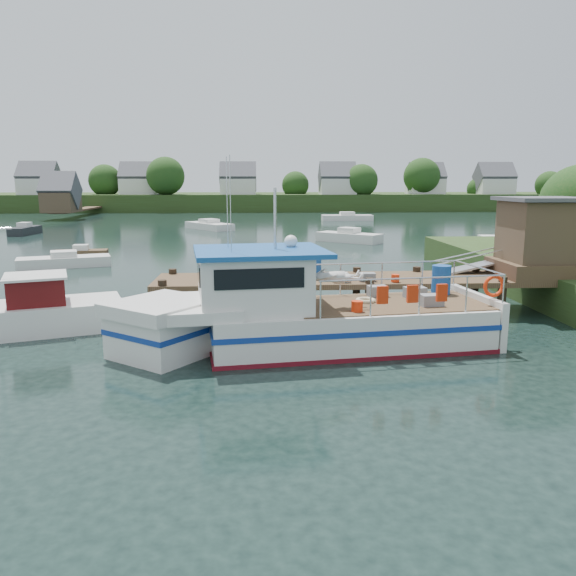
{
  "coord_description": "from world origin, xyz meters",
  "views": [
    {
      "loc": [
        -2.15,
        -21.27,
        5.07
      ],
      "look_at": [
        -1.0,
        -1.5,
        1.3
      ],
      "focal_mm": 35.0,
      "sensor_mm": 36.0,
      "label": 1
    }
  ],
  "objects": [
    {
      "name": "moored_e",
      "position": [
        -24.42,
        34.45,
        0.44
      ],
      "size": [
        1.78,
        4.39,
        1.19
      ],
      "rotation": [
        0.0,
        0.0,
        0.1
      ],
      "color": "black",
      "rests_on": "ground"
    },
    {
      "name": "ground_plane",
      "position": [
        0.0,
        0.0,
        0.0
      ],
      "size": [
        160.0,
        160.0,
        0.0
      ],
      "primitive_type": "plane",
      "color": "black"
    },
    {
      "name": "lobster_boat",
      "position": [
        -0.76,
        -4.61,
        1.05
      ],
      "size": [
        12.24,
        4.82,
        5.81
      ],
      "rotation": [
        0.0,
        0.0,
        0.13
      ],
      "color": "silver",
      "rests_on": "ground"
    },
    {
      "name": "moored_far",
      "position": [
        9.98,
        52.63,
        0.42
      ],
      "size": [
        6.67,
        2.35,
        1.13
      ],
      "rotation": [
        0.0,
        0.0,
        0.25
      ],
      "color": "silver",
      "rests_on": "ground"
    },
    {
      "name": "moored_d",
      "position": [
        -7.09,
        39.47,
        0.42
      ],
      "size": [
        5.69,
        6.64,
        1.12
      ],
      "rotation": [
        0.0,
        0.0,
        0.11
      ],
      "color": "silver",
      "rests_on": "ground"
    },
    {
      "name": "moored_c",
      "position": [
        19.67,
        24.08,
        0.36
      ],
      "size": [
        6.34,
        2.9,
        0.97
      ],
      "rotation": [
        0.0,
        0.0,
        -0.31
      ],
      "color": "silver",
      "rests_on": "ground"
    },
    {
      "name": "far_shore",
      "position": [
        0.01,
        82.37,
        2.1
      ],
      "size": [
        140.0,
        42.55,
        9.22
      ],
      "color": "#293F1A",
      "rests_on": "ground"
    },
    {
      "name": "dock",
      "position": [
        6.51,
        0.01,
        2.24
      ],
      "size": [
        16.6,
        3.0,
        4.78
      ],
      "color": "#4E3925",
      "rests_on": "ground"
    },
    {
      "name": "work_boat",
      "position": [
        -10.41,
        -2.41,
        0.65
      ],
      "size": [
        7.73,
        4.42,
        4.11
      ],
      "rotation": [
        0.0,
        0.0,
        0.34
      ],
      "color": "silver",
      "rests_on": "ground"
    },
    {
      "name": "moored_rowboat",
      "position": [
        -13.66,
        16.3,
        0.36
      ],
      "size": [
        3.46,
        1.59,
        0.97
      ],
      "rotation": [
        0.0,
        0.0,
        -0.38
      ],
      "color": "#4E3925",
      "rests_on": "ground"
    },
    {
      "name": "moored_b",
      "position": [
        5.77,
        25.82,
        0.46
      ],
      "size": [
        5.49,
        5.05,
        1.23
      ],
      "rotation": [
        0.0,
        0.0,
        -0.09
      ],
      "color": "silver",
      "rests_on": "ground"
    },
    {
      "name": "moored_a",
      "position": [
        -13.66,
        12.92,
        0.36
      ],
      "size": [
        5.56,
        3.35,
        0.97
      ],
      "rotation": [
        0.0,
        0.0,
        -0.03
      ],
      "color": "silver",
      "rests_on": "ground"
    }
  ]
}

